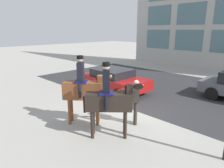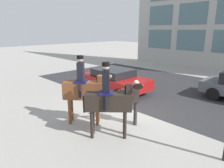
{
  "view_description": "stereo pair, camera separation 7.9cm",
  "coord_description": "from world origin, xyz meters",
  "px_view_note": "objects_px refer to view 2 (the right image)",
  "views": [
    {
      "loc": [
        5.14,
        -6.06,
        3.49
      ],
      "look_at": [
        0.2,
        -1.08,
        1.57
      ],
      "focal_mm": 32.0,
      "sensor_mm": 36.0,
      "label": 1
    },
    {
      "loc": [
        5.2,
        -6.0,
        3.49
      ],
      "look_at": [
        0.2,
        -1.08,
        1.57
      ],
      "focal_mm": 32.0,
      "sensor_mm": 36.0,
      "label": 2
    }
  ],
  "objects_px": {
    "street_car_near_lane": "(114,80)",
    "pedestrian_bystander": "(135,99)",
    "mounted_horse_lead": "(84,89)",
    "mounted_horse_companion": "(109,100)"
  },
  "relations": [
    {
      "from": "mounted_horse_lead",
      "to": "street_car_near_lane",
      "type": "distance_m",
      "value": 4.29
    },
    {
      "from": "mounted_horse_lead",
      "to": "pedestrian_bystander",
      "type": "distance_m",
      "value": 1.94
    },
    {
      "from": "mounted_horse_lead",
      "to": "mounted_horse_companion",
      "type": "xyz_separation_m",
      "value": [
        1.39,
        -0.03,
        -0.06
      ]
    },
    {
      "from": "mounted_horse_lead",
      "to": "pedestrian_bystander",
      "type": "xyz_separation_m",
      "value": [
        1.43,
        1.26,
        -0.34
      ]
    },
    {
      "from": "mounted_horse_companion",
      "to": "street_car_near_lane",
      "type": "xyz_separation_m",
      "value": [
        -3.47,
        3.72,
        -0.6
      ]
    },
    {
      "from": "street_car_near_lane",
      "to": "mounted_horse_lead",
      "type": "bearing_deg",
      "value": -60.6
    },
    {
      "from": "mounted_horse_lead",
      "to": "pedestrian_bystander",
      "type": "bearing_deg",
      "value": 0.54
    },
    {
      "from": "mounted_horse_lead",
      "to": "mounted_horse_companion",
      "type": "relative_size",
      "value": 1.03
    },
    {
      "from": "street_car_near_lane",
      "to": "pedestrian_bystander",
      "type": "bearing_deg",
      "value": -34.71
    },
    {
      "from": "mounted_horse_companion",
      "to": "pedestrian_bystander",
      "type": "height_order",
      "value": "mounted_horse_companion"
    }
  ]
}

